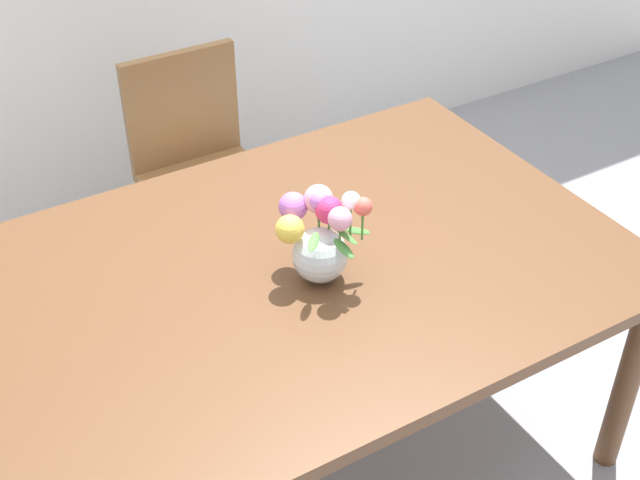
{
  "coord_description": "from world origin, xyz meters",
  "views": [
    {
      "loc": [
        -0.85,
        -1.56,
        2.14
      ],
      "look_at": [
        0.03,
        -0.07,
        0.85
      ],
      "focal_mm": 48.52,
      "sensor_mm": 36.0,
      "label": 1
    }
  ],
  "objects": [
    {
      "name": "flower_vase",
      "position": [
        0.03,
        -0.06,
        0.85
      ],
      "size": [
        0.23,
        0.25,
        0.25
      ],
      "color": "silver",
      "rests_on": "dining_table"
    },
    {
      "name": "dining_table",
      "position": [
        0.0,
        0.0,
        0.66
      ],
      "size": [
        1.75,
        1.19,
        0.73
      ],
      "color": "brown",
      "rests_on": "ground_plane"
    },
    {
      "name": "ground_plane",
      "position": [
        0.0,
        0.0,
        0.0
      ],
      "size": [
        12.0,
        12.0,
        0.0
      ],
      "primitive_type": "plane",
      "color": "#939399"
    },
    {
      "name": "chair_far",
      "position": [
        0.12,
        0.94,
        0.52
      ],
      "size": [
        0.42,
        0.42,
        0.9
      ],
      "rotation": [
        0.0,
        0.0,
        3.14
      ],
      "color": "olive",
      "rests_on": "ground_plane"
    }
  ]
}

